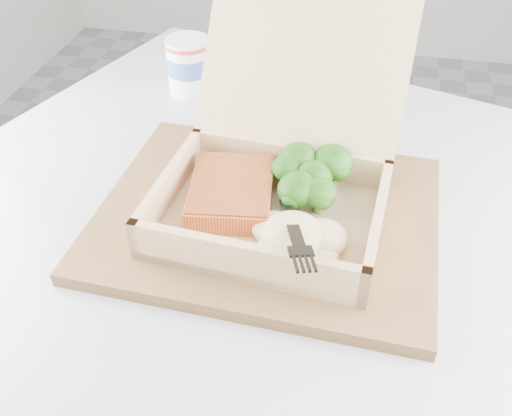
% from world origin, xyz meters
% --- Properties ---
extents(cafe_table, '(1.07, 1.07, 0.75)m').
position_xyz_m(cafe_table, '(-0.64, -0.18, 0.56)').
color(cafe_table, black).
rests_on(cafe_table, floor).
extents(serving_tray, '(0.38, 0.31, 0.02)m').
position_xyz_m(serving_tray, '(-0.64, -0.16, 0.76)').
color(serving_tray, brown).
rests_on(serving_tray, cafe_table).
extents(takeout_container, '(0.26, 0.31, 0.20)m').
position_xyz_m(takeout_container, '(-0.63, -0.13, 0.81)').
color(takeout_container, tan).
rests_on(takeout_container, serving_tray).
extents(salmon_fillet, '(0.10, 0.13, 0.02)m').
position_xyz_m(salmon_fillet, '(-0.68, -0.16, 0.79)').
color(salmon_fillet, '#DE5C2B').
rests_on(salmon_fillet, takeout_container).
extents(broccoli_pile, '(0.11, 0.11, 0.04)m').
position_xyz_m(broccoli_pile, '(-0.59, -0.13, 0.79)').
color(broccoli_pile, '#2B6B17').
rests_on(broccoli_pile, takeout_container).
extents(mashed_potatoes, '(0.10, 0.09, 0.04)m').
position_xyz_m(mashed_potatoes, '(-0.60, -0.22, 0.79)').
color(mashed_potatoes, '#CABB82').
rests_on(mashed_potatoes, takeout_container).
extents(plastic_fork, '(0.06, 0.16, 0.03)m').
position_xyz_m(plastic_fork, '(-0.61, -0.20, 0.81)').
color(plastic_fork, black).
rests_on(plastic_fork, mashed_potatoes).
extents(paper_cup, '(0.07, 0.07, 0.08)m').
position_xyz_m(paper_cup, '(-0.81, 0.12, 0.79)').
color(paper_cup, white).
rests_on(paper_cup, cafe_table).
extents(receipt, '(0.13, 0.17, 0.00)m').
position_xyz_m(receipt, '(-0.59, 0.04, 0.75)').
color(receipt, white).
rests_on(receipt, cafe_table).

